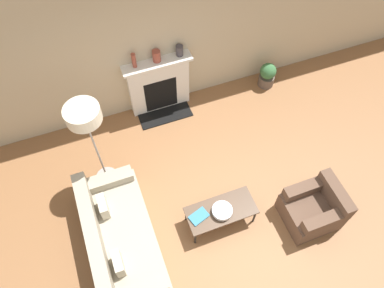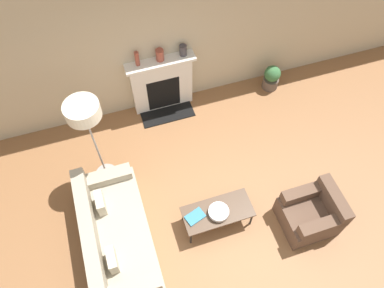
{
  "view_description": "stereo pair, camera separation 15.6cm",
  "coord_description": "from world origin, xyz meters",
  "px_view_note": "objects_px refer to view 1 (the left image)",
  "views": [
    {
      "loc": [
        -0.89,
        -1.99,
        5.75
      ],
      "look_at": [
        0.35,
        1.33,
        0.45
      ],
      "focal_mm": 35.0,
      "sensor_mm": 36.0,
      "label": 1
    },
    {
      "loc": [
        -0.75,
        -2.04,
        5.75
      ],
      "look_at": [
        0.35,
        1.33,
        0.45
      ],
      "focal_mm": 35.0,
      "sensor_mm": 36.0,
      "label": 2
    }
  ],
  "objects_px": {
    "couch": "(119,238)",
    "mantel_vase_center_right": "(180,51)",
    "fireplace": "(159,86)",
    "mantel_vase_center_left": "(156,56)",
    "potted_plant": "(267,75)",
    "floor_lamp": "(85,121)",
    "armchair_near": "(314,208)",
    "book": "(199,216)",
    "mantel_vase_left": "(134,60)",
    "coffee_table": "(221,211)",
    "bowl": "(222,211)"
  },
  "relations": [
    {
      "from": "couch",
      "to": "mantel_vase_center_right",
      "type": "xyz_separation_m",
      "value": [
        1.88,
        2.47,
        1.0
      ]
    },
    {
      "from": "couch",
      "to": "fireplace",
      "type": "bearing_deg",
      "value": -30.53
    },
    {
      "from": "mantel_vase_center_left",
      "to": "mantel_vase_center_right",
      "type": "bearing_deg",
      "value": 0.0
    },
    {
      "from": "potted_plant",
      "to": "floor_lamp",
      "type": "bearing_deg",
      "value": -164.51
    },
    {
      "from": "fireplace",
      "to": "armchair_near",
      "type": "bearing_deg",
      "value": -63.31
    },
    {
      "from": "armchair_near",
      "to": "mantel_vase_center_right",
      "type": "bearing_deg",
      "value": -160.11
    },
    {
      "from": "couch",
      "to": "book",
      "type": "height_order",
      "value": "couch"
    },
    {
      "from": "mantel_vase_center_left",
      "to": "potted_plant",
      "type": "bearing_deg",
      "value": -5.9
    },
    {
      "from": "mantel_vase_left",
      "to": "couch",
      "type": "bearing_deg",
      "value": -113.39
    },
    {
      "from": "armchair_near",
      "to": "coffee_table",
      "type": "xyz_separation_m",
      "value": [
        -1.41,
        0.45,
        0.07
      ]
    },
    {
      "from": "couch",
      "to": "mantel_vase_left",
      "type": "relative_size",
      "value": 7.22
    },
    {
      "from": "armchair_near",
      "to": "mantel_vase_left",
      "type": "relative_size",
      "value": 2.93
    },
    {
      "from": "fireplace",
      "to": "mantel_vase_center_right",
      "type": "relative_size",
      "value": 6.28
    },
    {
      "from": "coffee_table",
      "to": "bowl",
      "type": "xyz_separation_m",
      "value": [
        -0.0,
        -0.04,
        0.09
      ]
    },
    {
      "from": "couch",
      "to": "mantel_vase_center_right",
      "type": "bearing_deg",
      "value": -37.24
    },
    {
      "from": "bowl",
      "to": "potted_plant",
      "type": "distance_m",
      "value": 3.21
    },
    {
      "from": "coffee_table",
      "to": "mantel_vase_center_left",
      "type": "distance_m",
      "value": 2.81
    },
    {
      "from": "armchair_near",
      "to": "book",
      "type": "distance_m",
      "value": 1.83
    },
    {
      "from": "fireplace",
      "to": "armchair_near",
      "type": "height_order",
      "value": "fireplace"
    },
    {
      "from": "fireplace",
      "to": "mantel_vase_left",
      "type": "height_order",
      "value": "mantel_vase_left"
    },
    {
      "from": "mantel_vase_center_right",
      "to": "potted_plant",
      "type": "bearing_deg",
      "value": -7.27
    },
    {
      "from": "mantel_vase_left",
      "to": "book",
      "type": "bearing_deg",
      "value": -86.4
    },
    {
      "from": "armchair_near",
      "to": "book",
      "type": "relative_size",
      "value": 2.47
    },
    {
      "from": "coffee_table",
      "to": "bowl",
      "type": "relative_size",
      "value": 3.44
    },
    {
      "from": "armchair_near",
      "to": "bowl",
      "type": "bearing_deg",
      "value": -106.32
    },
    {
      "from": "book",
      "to": "mantel_vase_left",
      "type": "xyz_separation_m",
      "value": [
        -0.17,
        2.63,
        0.91
      ]
    },
    {
      "from": "book",
      "to": "armchair_near",
      "type": "bearing_deg",
      "value": -32.74
    },
    {
      "from": "mantel_vase_center_right",
      "to": "armchair_near",
      "type": "bearing_deg",
      "value": -70.11
    },
    {
      "from": "floor_lamp",
      "to": "mantel_vase_center_right",
      "type": "relative_size",
      "value": 9.39
    },
    {
      "from": "floor_lamp",
      "to": "mantel_vase_left",
      "type": "bearing_deg",
      "value": 50.52
    },
    {
      "from": "floor_lamp",
      "to": "mantel_vase_left",
      "type": "distance_m",
      "value": 1.61
    },
    {
      "from": "couch",
      "to": "potted_plant",
      "type": "xyz_separation_m",
      "value": [
        3.65,
        2.25,
        -0.02
      ]
    },
    {
      "from": "coffee_table",
      "to": "potted_plant",
      "type": "xyz_separation_m",
      "value": [
        2.05,
        2.42,
        -0.1
      ]
    },
    {
      "from": "floor_lamp",
      "to": "mantel_vase_left",
      "type": "relative_size",
      "value": 6.67
    },
    {
      "from": "potted_plant",
      "to": "couch",
      "type": "bearing_deg",
      "value": -148.35
    },
    {
      "from": "fireplace",
      "to": "floor_lamp",
      "type": "distance_m",
      "value": 2.11
    },
    {
      "from": "coffee_table",
      "to": "floor_lamp",
      "type": "bearing_deg",
      "value": 136.9
    },
    {
      "from": "book",
      "to": "mantel_vase_center_right",
      "type": "height_order",
      "value": "mantel_vase_center_right"
    },
    {
      "from": "bowl",
      "to": "mantel_vase_left",
      "type": "xyz_separation_m",
      "value": [
        -0.52,
        2.69,
        0.87
      ]
    },
    {
      "from": "mantel_vase_center_left",
      "to": "armchair_near",
      "type": "bearing_deg",
      "value": -63.62
    },
    {
      "from": "book",
      "to": "mantel_vase_center_left",
      "type": "xyz_separation_m",
      "value": [
        0.23,
        2.63,
        0.88
      ]
    },
    {
      "from": "book",
      "to": "fireplace",
      "type": "bearing_deg",
      "value": 67.41
    },
    {
      "from": "mantel_vase_center_right",
      "to": "coffee_table",
      "type": "bearing_deg",
      "value": -96.16
    },
    {
      "from": "floor_lamp",
      "to": "mantel_vase_center_left",
      "type": "height_order",
      "value": "floor_lamp"
    },
    {
      "from": "armchair_near",
      "to": "mantel_vase_center_right",
      "type": "height_order",
      "value": "mantel_vase_center_right"
    },
    {
      "from": "book",
      "to": "mantel_vase_center_right",
      "type": "distance_m",
      "value": 2.84
    },
    {
      "from": "bowl",
      "to": "floor_lamp",
      "type": "xyz_separation_m",
      "value": [
        -1.53,
        1.47,
        1.16
      ]
    },
    {
      "from": "mantel_vase_center_right",
      "to": "floor_lamp",
      "type": "bearing_deg",
      "value": -146.12
    },
    {
      "from": "floor_lamp",
      "to": "potted_plant",
      "type": "height_order",
      "value": "floor_lamp"
    },
    {
      "from": "armchair_near",
      "to": "book",
      "type": "height_order",
      "value": "armchair_near"
    }
  ]
}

